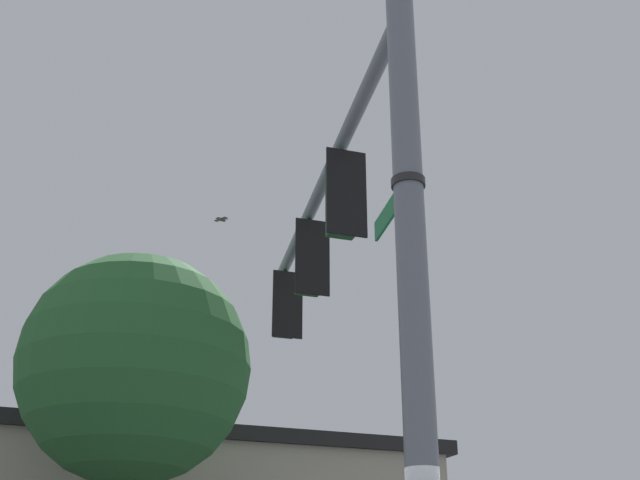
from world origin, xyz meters
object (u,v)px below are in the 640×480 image
at_px(traffic_light_mid_inner, 309,261).
at_px(street_name_sign, 399,197).
at_px(traffic_light_nearest_pole, 342,198).
at_px(traffic_light_mid_outer, 285,307).
at_px(bird_flying, 221,219).

xyz_separation_m(traffic_light_mid_inner, street_name_sign, (-0.50, -4.55, -1.18)).
xyz_separation_m(traffic_light_nearest_pole, traffic_light_mid_outer, (0.48, 4.33, 0.00)).
distance_m(street_name_sign, bird_flying, 9.27).
bearing_deg(bird_flying, traffic_light_mid_inner, -81.12).
bearing_deg(traffic_light_nearest_pole, traffic_light_mid_outer, 83.72).
relative_size(traffic_light_mid_inner, bird_flying, 3.38).
height_order(street_name_sign, bird_flying, bird_flying).
height_order(traffic_light_mid_outer, street_name_sign, traffic_light_mid_outer).
bearing_deg(traffic_light_mid_outer, traffic_light_nearest_pole, -96.28).
xyz_separation_m(traffic_light_mid_inner, traffic_light_mid_outer, (0.24, 2.17, 0.00)).
relative_size(traffic_light_mid_inner, traffic_light_mid_outer, 1.00).
bearing_deg(traffic_light_mid_outer, street_name_sign, -96.26).
relative_size(traffic_light_nearest_pole, bird_flying, 3.38).
distance_m(traffic_light_nearest_pole, bird_flying, 6.63).
height_order(traffic_light_mid_inner, traffic_light_mid_outer, same).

